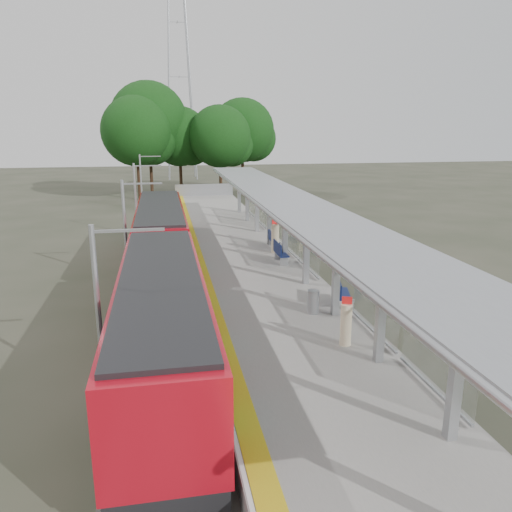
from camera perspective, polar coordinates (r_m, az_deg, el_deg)
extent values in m
cube|color=#59544C|center=(28.29, -10.61, -1.88)|extent=(3.00, 70.00, 0.24)
cube|color=gray|center=(28.52, -1.58, -0.71)|extent=(6.00, 50.00, 1.00)
cube|color=gold|center=(28.11, -6.72, 0.05)|extent=(0.60, 50.00, 0.02)
cube|color=#9EA0A5|center=(52.68, -5.94, 7.54)|extent=(6.00, 0.10, 1.20)
cube|color=black|center=(16.81, -10.41, -11.71)|extent=(2.50, 13.50, 0.70)
cube|color=#B00C1A|center=(16.17, -10.67, -6.62)|extent=(2.65, 13.50, 2.50)
cube|color=black|center=(16.16, -10.68, -6.45)|extent=(2.72, 12.96, 1.20)
cube|color=black|center=(15.76, -10.89, -2.20)|extent=(2.40, 12.82, 0.15)
cube|color=#0C7977|center=(16.27, -5.82, -6.87)|extent=(0.04, 1.30, 2.00)
cylinder|color=black|center=(12.92, -10.12, -22.17)|extent=(2.20, 0.70, 0.70)
cube|color=black|center=(30.12, -10.69, 0.17)|extent=(2.50, 13.50, 0.70)
cube|color=#B00C1A|center=(29.77, -10.83, 3.16)|extent=(2.65, 13.50, 2.50)
cube|color=black|center=(29.76, -10.84, 3.25)|extent=(2.72, 12.96, 1.20)
cube|color=black|center=(29.54, -10.95, 5.63)|extent=(2.40, 12.83, 0.15)
cube|color=#0C7977|center=(29.82, -8.20, 2.99)|extent=(0.04, 1.30, 2.00)
cylinder|color=black|center=(25.66, -10.60, -3.07)|extent=(2.20, 0.70, 0.70)
cube|color=black|center=(22.96, -10.75, -0.88)|extent=(2.30, 0.80, 2.40)
cube|color=#9EA0A5|center=(12.32, 21.98, -11.95)|extent=(0.25, 0.25, 3.50)
cube|color=#9EA0A5|center=(15.53, 14.13, -5.76)|extent=(0.25, 0.25, 3.50)
cube|color=#9EA0A5|center=(19.04, 9.17, -1.70)|extent=(0.25, 0.25, 3.50)
cube|color=#9EA0A5|center=(22.71, 5.79, 1.08)|extent=(0.25, 0.25, 3.50)
cube|color=#9EA0A5|center=(26.47, 3.36, 3.08)|extent=(0.25, 0.25, 3.50)
cube|color=#9EA0A5|center=(30.30, 1.54, 4.57)|extent=(0.25, 0.25, 3.50)
cube|color=#9EA0A5|center=(34.17, 0.12, 5.73)|extent=(0.25, 0.25, 3.50)
cube|color=#9EA0A5|center=(38.06, -1.02, 6.64)|extent=(0.25, 0.25, 3.50)
cube|color=#9EA0A5|center=(41.98, -1.94, 7.39)|extent=(0.25, 0.25, 3.50)
cube|color=gray|center=(24.15, 3.65, 6.37)|extent=(3.20, 38.00, 0.16)
cylinder|color=#9EA0A5|center=(23.83, 0.01, 6.09)|extent=(0.24, 38.00, 0.24)
cube|color=silver|center=(14.42, 19.90, -10.20)|extent=(0.05, 3.70, 2.20)
cube|color=silver|center=(17.70, 13.41, -5.06)|extent=(0.05, 3.70, 2.20)
cube|color=silver|center=(24.89, 6.02, 0.98)|extent=(0.05, 3.70, 2.20)
cube|color=silver|center=(28.65, 3.74, 2.84)|extent=(0.05, 3.70, 2.20)
cube|color=silver|center=(36.32, 0.61, 5.38)|extent=(0.05, 3.70, 2.20)
cube|color=silver|center=(40.21, -0.51, 6.28)|extent=(0.05, 3.70, 2.20)
cylinder|color=#382316|center=(57.63, -13.24, 8.74)|extent=(0.36, 0.36, 5.00)
sphere|color=#144513|center=(57.37, -13.54, 13.71)|extent=(7.60, 7.60, 7.60)
cylinder|color=#382316|center=(60.37, -11.89, 9.43)|extent=(0.36, 0.36, 5.78)
sphere|color=#144513|center=(60.15, -12.19, 14.92)|extent=(8.78, 8.78, 8.78)
cylinder|color=#382316|center=(61.13, -8.58, 9.08)|extent=(0.36, 0.36, 4.57)
sphere|color=#144513|center=(60.87, -8.75, 13.36)|extent=(6.95, 6.95, 6.95)
cylinder|color=#382316|center=(58.42, -4.06, 8.97)|extent=(0.36, 0.36, 4.61)
sphere|color=#144513|center=(58.15, -4.14, 13.49)|extent=(7.00, 7.00, 7.00)
cylinder|color=#382316|center=(62.33, -1.53, 9.55)|extent=(0.36, 0.36, 5.03)
sphere|color=#144513|center=(62.08, -1.57, 14.17)|extent=(7.64, 7.64, 7.64)
cylinder|color=#9EA0A5|center=(15.26, -17.54, -6.57)|extent=(0.16, 0.16, 5.40)
cube|color=#9EA0A5|center=(14.47, -14.37, 2.85)|extent=(2.00, 0.08, 0.08)
cylinder|color=#9EA0A5|center=(26.77, -14.71, 2.64)|extent=(0.16, 0.16, 5.40)
cube|color=#9EA0A5|center=(26.33, -12.87, 8.08)|extent=(2.00, 0.08, 0.08)
cylinder|color=#9EA0A5|center=(38.58, -13.59, 6.27)|extent=(0.16, 0.16, 5.40)
cube|color=#9EA0A5|center=(38.28, -12.30, 10.05)|extent=(2.00, 0.08, 0.08)
cylinder|color=#9EA0A5|center=(50.48, -12.99, 8.20)|extent=(0.16, 0.16, 5.40)
cube|color=#9EA0A5|center=(50.25, -12.00, 11.09)|extent=(2.00, 0.08, 0.08)
cube|color=#101C50|center=(20.51, 9.97, -4.28)|extent=(0.84, 1.63, 0.06)
cube|color=#101C50|center=(20.34, 9.45, -3.49)|extent=(0.44, 1.54, 0.57)
cube|color=#9EA0A5|center=(20.04, 10.56, -5.50)|extent=(0.42, 0.16, 0.46)
cube|color=#9EA0A5|center=(21.15, 9.35, -4.36)|extent=(0.42, 0.16, 0.46)
cube|color=#101C50|center=(26.50, 2.91, 0.30)|extent=(0.50, 1.63, 0.07)
cube|color=#101C50|center=(26.37, 2.46, 0.96)|extent=(0.08, 1.63, 0.60)
cube|color=#9EA0A5|center=(25.95, 3.24, -0.59)|extent=(0.43, 0.07, 0.48)
cube|color=#9EA0A5|center=(27.17, 2.59, 0.12)|extent=(0.43, 0.07, 0.48)
cube|color=#101C50|center=(29.73, 2.09, 1.78)|extent=(0.46, 1.45, 0.06)
cube|color=#101C50|center=(29.63, 1.73, 2.31)|extent=(0.09, 1.44, 0.53)
cube|color=#9EA0A5|center=(29.23, 2.33, 1.11)|extent=(0.39, 0.07, 0.42)
cube|color=#9EA0A5|center=(30.33, 1.85, 1.61)|extent=(0.39, 0.07, 0.42)
cylinder|color=beige|center=(16.81, 10.23, -7.74)|extent=(0.38, 0.38, 1.42)
cube|color=red|center=(16.51, 10.37, -5.00)|extent=(0.33, 0.18, 0.24)
cylinder|color=beige|center=(28.45, 2.21, 2.02)|extent=(0.44, 0.44, 1.66)
cube|color=red|center=(28.25, 2.23, 3.99)|extent=(0.39, 0.12, 0.28)
cylinder|color=#9EA0A5|center=(19.46, 6.55, -5.22)|extent=(0.55, 0.55, 0.93)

